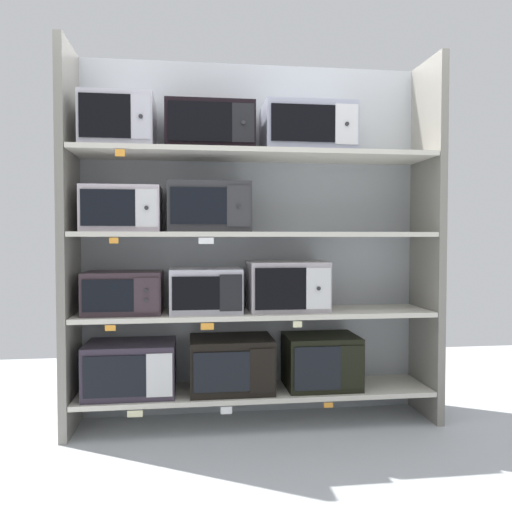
% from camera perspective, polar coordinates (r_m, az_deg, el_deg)
% --- Properties ---
extents(ground, '(6.24, 6.00, 0.02)m').
position_cam_1_polar(ground, '(2.58, 3.09, -25.74)').
color(ground, '#B2B7BC').
extents(back_panel, '(2.44, 0.04, 2.36)m').
position_cam_1_polar(back_panel, '(3.51, -0.49, 1.82)').
color(back_panel, '#9EA3A8').
rests_on(back_panel, ground).
extents(upright_left, '(0.05, 0.44, 2.36)m').
position_cam_1_polar(upright_left, '(3.33, -20.07, 1.68)').
color(upright_left, gray).
rests_on(upright_left, ground).
extents(upright_right, '(0.05, 0.44, 2.36)m').
position_cam_1_polar(upright_right, '(3.60, 18.49, 1.72)').
color(upright_right, gray).
rests_on(upright_right, ground).
extents(shelf_0, '(2.24, 0.44, 0.03)m').
position_cam_1_polar(shelf_0, '(3.42, 0.00, -14.78)').
color(shelf_0, beige).
rests_on(shelf_0, ground).
extents(microwave_0, '(0.55, 0.39, 0.32)m').
position_cam_1_polar(microwave_0, '(3.37, -13.73, -12.00)').
color(microwave_0, '#2E2734').
rests_on(microwave_0, shelf_0).
extents(microwave_1, '(0.52, 0.40, 0.34)m').
position_cam_1_polar(microwave_1, '(3.35, -2.76, -11.87)').
color(microwave_1, black).
rests_on(microwave_1, shelf_0).
extents(microwave_2, '(0.47, 0.37, 0.34)m').
position_cam_1_polar(microwave_2, '(3.45, 7.24, -11.49)').
color(microwave_2, black).
rests_on(microwave_2, shelf_0).
extents(price_tag_0, '(0.09, 0.00, 0.04)m').
position_cam_1_polar(price_tag_0, '(3.21, -13.28, -16.70)').
color(price_tag_0, beige).
extents(price_tag_1, '(0.07, 0.00, 0.04)m').
position_cam_1_polar(price_tag_1, '(3.20, -3.31, -16.75)').
color(price_tag_1, white).
extents(price_tag_2, '(0.06, 0.00, 0.03)m').
position_cam_1_polar(price_tag_2, '(3.30, 8.05, -16.08)').
color(price_tag_2, orange).
extents(shelf_1, '(2.24, 0.44, 0.03)m').
position_cam_1_polar(shelf_1, '(3.31, 0.00, -6.37)').
color(shelf_1, beige).
extents(microwave_3, '(0.47, 0.36, 0.26)m').
position_cam_1_polar(microwave_3, '(3.29, -14.48, -3.95)').
color(microwave_3, '#35272D').
rests_on(microwave_3, shelf_1).
extents(microwave_4, '(0.45, 0.36, 0.28)m').
position_cam_1_polar(microwave_4, '(3.26, -5.60, -3.80)').
color(microwave_4, '#B5B3BE').
rests_on(microwave_4, shelf_1).
extents(microwave_5, '(0.50, 0.36, 0.32)m').
position_cam_1_polar(microwave_5, '(3.32, 3.47, -3.35)').
color(microwave_5, '#A49BA1').
rests_on(microwave_5, shelf_1).
extents(price_tag_3, '(0.06, 0.00, 0.03)m').
position_cam_1_polar(price_tag_3, '(3.10, -15.88, -7.70)').
color(price_tag_3, orange).
extents(price_tag_4, '(0.08, 0.00, 0.04)m').
position_cam_1_polar(price_tag_4, '(3.07, -5.43, -7.79)').
color(price_tag_4, orange).
extents(price_tag_5, '(0.06, 0.00, 0.04)m').
position_cam_1_polar(price_tag_5, '(3.13, 4.63, -7.57)').
color(price_tag_5, beige).
extents(shelf_2, '(2.24, 0.44, 0.03)m').
position_cam_1_polar(shelf_2, '(3.27, 0.00, 2.41)').
color(shelf_2, beige).
extents(microwave_6, '(0.47, 0.39, 0.28)m').
position_cam_1_polar(microwave_6, '(3.27, -14.59, 5.03)').
color(microwave_6, '#BEB0B9').
rests_on(microwave_6, shelf_2).
extents(microwave_7, '(0.51, 0.36, 0.31)m').
position_cam_1_polar(microwave_7, '(3.25, -5.25, 5.39)').
color(microwave_7, '#2F2E31').
rests_on(microwave_7, shelf_2).
extents(price_tag_6, '(0.05, 0.00, 0.03)m').
position_cam_1_polar(price_tag_6, '(3.06, -15.51, 1.67)').
color(price_tag_6, orange).
extents(price_tag_7, '(0.09, 0.00, 0.04)m').
position_cam_1_polar(price_tag_7, '(3.02, -5.56, 1.70)').
color(price_tag_7, white).
extents(shelf_3, '(2.24, 0.44, 0.03)m').
position_cam_1_polar(shelf_3, '(3.32, 0.00, 11.17)').
color(shelf_3, beige).
extents(microwave_8, '(0.43, 0.40, 0.32)m').
position_cam_1_polar(microwave_8, '(3.35, -14.99, 14.04)').
color(microwave_8, '#B2B0BC').
rests_on(microwave_8, shelf_3).
extents(microwave_9, '(0.54, 0.37, 0.29)m').
position_cam_1_polar(microwave_9, '(3.32, -5.18, 13.96)').
color(microwave_9, black).
rests_on(microwave_9, shelf_3).
extents(microwave_10, '(0.57, 0.38, 0.31)m').
position_cam_1_polar(microwave_10, '(3.40, 5.74, 13.81)').
color(microwave_10, '#969AAE').
rests_on(microwave_10, shelf_3).
extents(price_tag_8, '(0.05, 0.00, 0.04)m').
position_cam_1_polar(price_tag_8, '(3.09, -14.86, 11.02)').
color(price_tag_8, orange).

